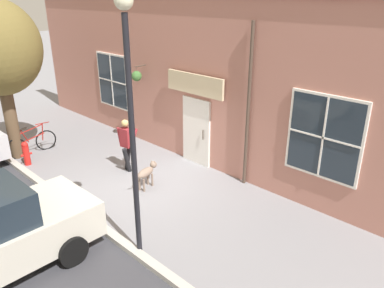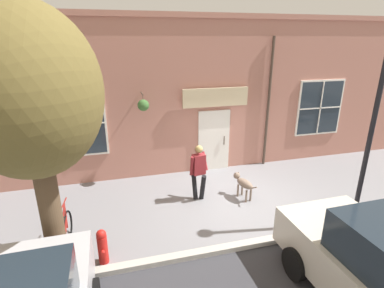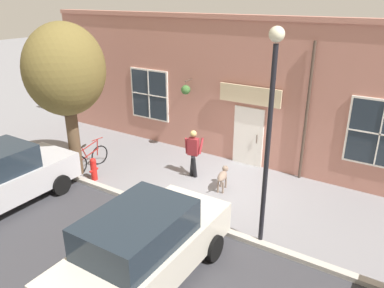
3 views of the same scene
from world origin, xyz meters
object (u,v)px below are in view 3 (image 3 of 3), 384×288
object	(u,v)px
pedestrian_walking	(193,149)
street_lamp	(270,114)
leaning_bicycle	(89,159)
street_tree_by_curb	(65,73)
fire_hydrant	(94,169)
dog_on_leash	(223,176)
parked_car_mid_block	(144,247)

from	to	relation	value
pedestrian_walking	street_lamp	bearing A→B (deg)	56.69
leaning_bicycle	pedestrian_walking	bearing A→B (deg)	113.87
street_tree_by_curb	leaning_bicycle	distance (m)	3.07
leaning_bicycle	fire_hydrant	world-z (taller)	leaning_bicycle
street_tree_by_curb	street_lamp	xyz separation A→B (m)	(0.27, 6.81, -0.11)
pedestrian_walking	street_tree_by_curb	distance (m)	4.66
pedestrian_walking	dog_on_leash	distance (m)	1.37
dog_on_leash	fire_hydrant	world-z (taller)	fire_hydrant
street_lamp	fire_hydrant	distance (m)	6.61
dog_on_leash	fire_hydrant	xyz separation A→B (m)	(1.70, -3.84, -0.07)
fire_hydrant	leaning_bicycle	bearing A→B (deg)	-123.93
street_tree_by_curb	street_lamp	distance (m)	6.82
pedestrian_walking	street_tree_by_curb	world-z (taller)	street_tree_by_curb
pedestrian_walking	parked_car_mid_block	world-z (taller)	parked_car_mid_block
leaning_bicycle	street_lamp	world-z (taller)	street_lamp
leaning_bicycle	parked_car_mid_block	xyz separation A→B (m)	(3.26, 5.14, 0.50)
parked_car_mid_block	fire_hydrant	bearing A→B (deg)	-122.05
street_tree_by_curb	leaning_bicycle	xyz separation A→B (m)	(-0.44, 0.14, -3.04)
parked_car_mid_block	street_lamp	xyz separation A→B (m)	(-2.54, 1.52, 2.42)
leaning_bicycle	parked_car_mid_block	bearing A→B (deg)	57.67
pedestrian_walking	dog_on_leash	size ratio (longest dim) A/B	1.59
leaning_bicycle	fire_hydrant	bearing A→B (deg)	56.07
pedestrian_walking	street_tree_by_curb	size ratio (longest dim) A/B	0.33
pedestrian_walking	fire_hydrant	bearing A→B (deg)	-52.79
pedestrian_walking	dog_on_leash	bearing A→B (deg)	77.76
street_tree_by_curb	fire_hydrant	distance (m)	3.15
street_lamp	dog_on_leash	bearing A→B (deg)	-132.64
dog_on_leash	leaning_bicycle	xyz separation A→B (m)	(1.20, -4.58, -0.08)
street_lamp	fire_hydrant	size ratio (longest dim) A/B	6.61
fire_hydrant	pedestrian_walking	bearing A→B (deg)	127.21
street_tree_by_curb	parked_car_mid_block	world-z (taller)	street_tree_by_curb
dog_on_leash	street_lamp	distance (m)	4.01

